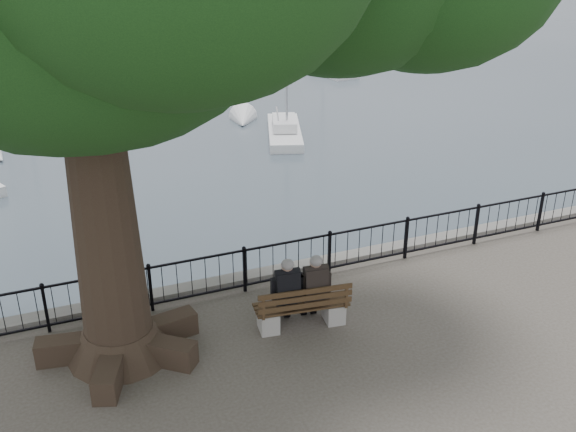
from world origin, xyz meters
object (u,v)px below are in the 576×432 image
person_left (286,294)px  person_right (313,290)px  bench (302,311)px  lion_monument (96,7)px

person_left → person_right: 0.56m
bench → lion_monument: lion_monument is taller
bench → person_right: person_right is taller
person_left → person_right: (0.55, -0.07, 0.00)m
person_left → lion_monument: 49.07m
person_left → lion_monument: size_ratio=0.17×
bench → lion_monument: size_ratio=0.21×
person_right → bench: bearing=-164.7°
bench → person_right: bearing=15.3°
bench → person_left: person_left is taller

